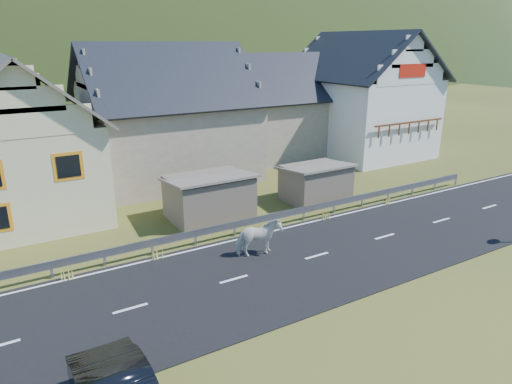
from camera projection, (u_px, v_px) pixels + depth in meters
ground at (317, 257)px, 19.46m from camera, size 160.00×160.00×0.00m
road at (317, 256)px, 19.46m from camera, size 60.00×7.00×0.04m
lane_markings at (317, 256)px, 19.45m from camera, size 60.00×6.60×0.01m
guardrail at (271, 217)px, 22.30m from camera, size 28.10×0.09×0.75m
shed_left at (209, 197)px, 23.48m from camera, size 4.30×3.30×2.40m
shed_right at (316, 183)px, 26.23m from camera, size 3.80×2.90×2.20m
house_cream at (18, 132)px, 23.11m from camera, size 7.80×9.80×8.30m
house_stone_a at (166, 108)px, 29.81m from camera, size 10.80×9.80×8.90m
house_stone_b at (278, 101)px, 36.39m from camera, size 9.80×8.80×8.10m
house_white at (361, 90)px, 36.56m from camera, size 8.80×10.80×9.70m
mountain at (37, 120)px, 175.53m from camera, size 440.00×280.00×260.00m
horse at (259, 238)px, 19.27m from camera, size 1.17×2.03×1.61m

